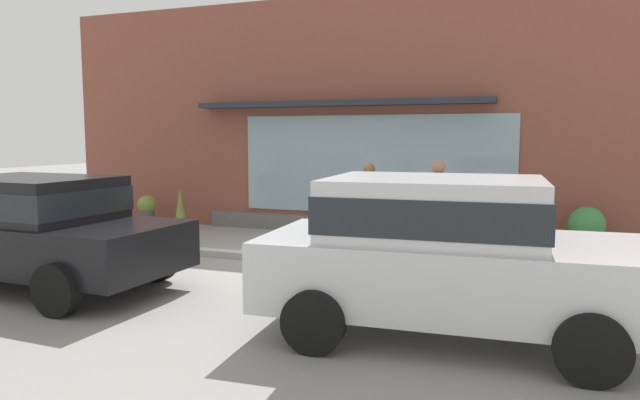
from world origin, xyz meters
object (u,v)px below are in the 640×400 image
object	(u,v)px
pedestrian_passerby	(438,203)
pedestrian_with_handbag	(370,201)
potted_plant_by_entrance	(540,216)
parked_car_black	(36,225)
potted_plant_window_center	(147,209)
potted_plant_window_left	(586,228)
potted_plant_near_hydrant	(381,226)
potted_plant_doorstep	(439,233)
fire_hydrant	(406,233)
potted_plant_low_front	(338,225)
potted_plant_corner_tall	(180,210)
parked_car_silver	(445,248)

from	to	relation	value
pedestrian_passerby	pedestrian_with_handbag	bearing A→B (deg)	-144.77
pedestrian_with_handbag	potted_plant_by_entrance	world-z (taller)	pedestrian_with_handbag
parked_car_black	potted_plant_window_center	size ratio (longest dim) A/B	5.65
potted_plant_window_left	potted_plant_window_center	bearing A→B (deg)	-179.62
pedestrian_passerby	potted_plant_by_entrance	distance (m)	2.50
potted_plant_near_hydrant	potted_plant_doorstep	world-z (taller)	potted_plant_near_hydrant
fire_hydrant	potted_plant_low_front	xyz separation A→B (m)	(-1.72, 1.38, -0.13)
potted_plant_near_hydrant	potted_plant_corner_tall	size ratio (longest dim) A/B	0.61
pedestrian_passerby	potted_plant_doorstep	world-z (taller)	pedestrian_passerby
potted_plant_window_center	potted_plant_low_front	bearing A→B (deg)	-0.08
parked_car_silver	potted_plant_by_entrance	bearing A→B (deg)	76.37
parked_car_black	potted_plant_near_hydrant	bearing A→B (deg)	58.97
potted_plant_window_center	potted_plant_corner_tall	world-z (taller)	potted_plant_corner_tall
fire_hydrant	potted_plant_window_left	size ratio (longest dim) A/B	0.97
parked_car_silver	potted_plant_low_front	size ratio (longest dim) A/B	8.00
pedestrian_passerby	potted_plant_window_center	distance (m)	7.42
potted_plant_doorstep	potted_plant_window_left	world-z (taller)	potted_plant_window_left
potted_plant_corner_tall	potted_plant_low_front	bearing A→B (deg)	2.03
potted_plant_corner_tall	pedestrian_with_handbag	bearing A→B (deg)	-12.79
pedestrian_passerby	potted_plant_doorstep	distance (m)	1.99
fire_hydrant	potted_plant_window_left	xyz separation A→B (m)	(3.06, 1.45, 0.06)
potted_plant_low_front	potted_plant_by_entrance	bearing A→B (deg)	0.74
potted_plant_near_hydrant	potted_plant_window_center	bearing A→B (deg)	-178.55
potted_plant_doorstep	pedestrian_with_handbag	bearing A→B (deg)	-131.68
pedestrian_with_handbag	potted_plant_by_entrance	xyz separation A→B (m)	(2.95, 1.28, -0.32)
fire_hydrant	pedestrian_with_handbag	size ratio (longest dim) A/B	0.50
pedestrian_with_handbag	potted_plant_corner_tall	world-z (taller)	pedestrian_with_handbag
potted_plant_window_left	potted_plant_near_hydrant	bearing A→B (deg)	178.81
fire_hydrant	potted_plant_doorstep	xyz separation A→B (m)	(0.39, 1.38, -0.19)
parked_car_silver	potted_plant_window_left	distance (m)	5.71
fire_hydrant	potted_plant_near_hydrant	xyz separation A→B (m)	(-0.84, 1.53, -0.13)
potted_plant_by_entrance	potted_plant_corner_tall	bearing A→B (deg)	-178.63
potted_plant_by_entrance	pedestrian_with_handbag	bearing A→B (deg)	-156.54
parked_car_black	potted_plant_doorstep	distance (m)	7.22
potted_plant_by_entrance	potted_plant_window_center	size ratio (longest dim) A/B	1.82
potted_plant_near_hydrant	potted_plant_window_center	world-z (taller)	potted_plant_window_center
pedestrian_with_handbag	parked_car_silver	distance (m)	4.51
pedestrian_with_handbag	potted_plant_near_hydrant	size ratio (longest dim) A/B	2.87
pedestrian_with_handbag	potted_plant_near_hydrant	xyz separation A→B (m)	(-0.13, 1.38, -0.68)
potted_plant_doorstep	potted_plant_corner_tall	xyz separation A→B (m)	(-5.92, -0.14, 0.23)
fire_hydrant	potted_plant_window_center	world-z (taller)	fire_hydrant
parked_car_black	potted_plant_corner_tall	world-z (taller)	parked_car_black
parked_car_black	potted_plant_near_hydrant	xyz separation A→B (m)	(3.64, 5.43, -0.61)
potted_plant_low_front	potted_plant_corner_tall	size ratio (longest dim) A/B	0.54
fire_hydrant	potted_plant_by_entrance	xyz separation A→B (m)	(2.24, 1.43, 0.23)
potted_plant_low_front	potted_plant_window_center	distance (m)	4.84
parked_car_silver	potted_plant_doorstep	distance (m)	5.43
parked_car_black	potted_plant_doorstep	xyz separation A→B (m)	(4.87, 5.29, -0.67)
potted_plant_doorstep	potted_plant_corner_tall	bearing A→B (deg)	-178.63
potted_plant_near_hydrant	potted_plant_by_entrance	bearing A→B (deg)	-1.87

